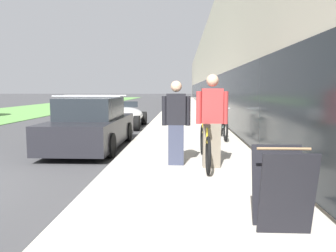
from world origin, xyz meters
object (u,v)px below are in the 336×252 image
person_bystander (176,123)px  cruiser_bike_nearest (223,126)px  tandem_bicycle (205,145)px  person_rider (212,121)px  parked_sedan_curbside (92,125)px  bike_rack_hoop (215,127)px  vintage_roadster_curbside (123,116)px  sandwich_board_sign (282,189)px

person_bystander → cruiser_bike_nearest: 3.83m
tandem_bicycle → cruiser_bike_nearest: cruiser_bike_nearest is taller
person_rider → parked_sedan_curbside: 4.04m
person_rider → bike_rack_hoop: bearing=83.2°
tandem_bicycle → parked_sedan_curbside: size_ratio=0.61×
person_bystander → bike_rack_hoop: 2.41m
person_rider → cruiser_bike_nearest: person_rider is taller
tandem_bicycle → person_bystander: person_bystander is taller
tandem_bicycle → parked_sedan_curbside: 3.74m
vintage_roadster_curbside → person_rider: bearing=-67.7°
person_bystander → parked_sedan_curbside: size_ratio=0.40×
tandem_bicycle → person_rider: (0.11, -0.32, 0.53)m
cruiser_bike_nearest → sandwich_board_sign: (-0.17, -6.57, 0.07)m
tandem_bicycle → cruiser_bike_nearest: size_ratio=1.35×
person_rider → sandwich_board_sign: (0.51, -2.84, -0.45)m
parked_sedan_curbside → vintage_roadster_curbside: (-0.03, 5.01, -0.16)m
parked_sedan_curbside → vintage_roadster_curbside: 5.01m
person_bystander → tandem_bicycle: bearing=13.1°
person_rider → vintage_roadster_curbside: bearing=112.3°
tandem_bicycle → person_bystander: 0.76m
cruiser_bike_nearest → bike_rack_hoop: bearing=-106.1°
person_bystander → parked_sedan_curbside: bearing=134.8°
cruiser_bike_nearest → person_rider: bearing=-100.3°
sandwich_board_sign → parked_sedan_curbside: parked_sedan_curbside is taller
person_bystander → cruiser_bike_nearest: person_bystander is taller
bike_rack_hoop → parked_sedan_curbside: bearing=176.2°
cruiser_bike_nearest → sandwich_board_sign: size_ratio=2.07×
bike_rack_hoop → sandwich_board_sign: sandwich_board_sign is taller
parked_sedan_curbside → vintage_roadster_curbside: parked_sedan_curbside is taller
cruiser_bike_nearest → sandwich_board_sign: cruiser_bike_nearest is taller
sandwich_board_sign → tandem_bicycle: bearing=101.1°
parked_sedan_curbside → bike_rack_hoop: bearing=-3.8°
person_rider → cruiser_bike_nearest: (0.68, 3.73, -0.51)m
sandwich_board_sign → vintage_roadster_curbside: bearing=109.2°
tandem_bicycle → sandwich_board_sign: sandwich_board_sign is taller
parked_sedan_curbside → tandem_bicycle: bearing=-37.3°
parked_sedan_curbside → person_bystander: bearing=-45.2°
tandem_bicycle → bike_rack_hoop: size_ratio=2.98×
sandwich_board_sign → cruiser_bike_nearest: bearing=88.5°
bike_rack_hoop → vintage_roadster_curbside: 6.24m
sandwich_board_sign → bike_rack_hoop: bearing=92.5°
cruiser_bike_nearest → vintage_roadster_curbside: 5.41m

